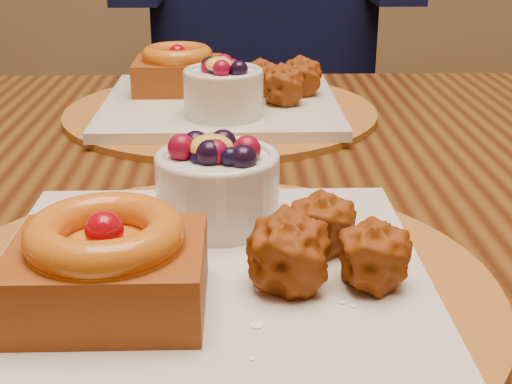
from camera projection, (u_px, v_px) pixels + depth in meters
dining_table at (218, 252)px, 0.70m from camera, size 1.60×0.90×0.76m
place_setting_near at (204, 258)px, 0.46m from camera, size 0.38×0.38×0.09m
place_setting_far at (218, 96)px, 0.86m from camera, size 0.38×0.38×0.09m
chair_far at (241, 136)px, 1.67m from camera, size 0.48×0.48×0.89m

